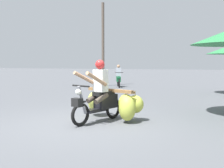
# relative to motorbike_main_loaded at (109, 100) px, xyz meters

# --- Properties ---
(ground_plane) EXTENTS (120.00, 120.00, 0.00)m
(ground_plane) POSITION_rel_motorbike_main_loaded_xyz_m (-0.31, -0.64, -0.52)
(ground_plane) COLOR #56595E
(motorbike_main_loaded) EXTENTS (1.80, 1.92, 1.58)m
(motorbike_main_loaded) POSITION_rel_motorbike_main_loaded_xyz_m (0.00, 0.00, 0.00)
(motorbike_main_loaded) COLOR black
(motorbike_main_loaded) RESTS_ON ground
(motorbike_distant_ahead_left) EXTENTS (0.79, 1.52, 1.40)m
(motorbike_distant_ahead_left) POSITION_rel_motorbike_main_loaded_xyz_m (-3.15, 9.56, 0.05)
(motorbike_distant_ahead_left) COLOR black
(motorbike_distant_ahead_left) RESTS_ON ground
(utility_pole) EXTENTS (0.18, 0.18, 5.36)m
(utility_pole) POSITION_rel_motorbike_main_loaded_xyz_m (-4.29, 9.77, 2.16)
(utility_pole) COLOR brown
(utility_pole) RESTS_ON ground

